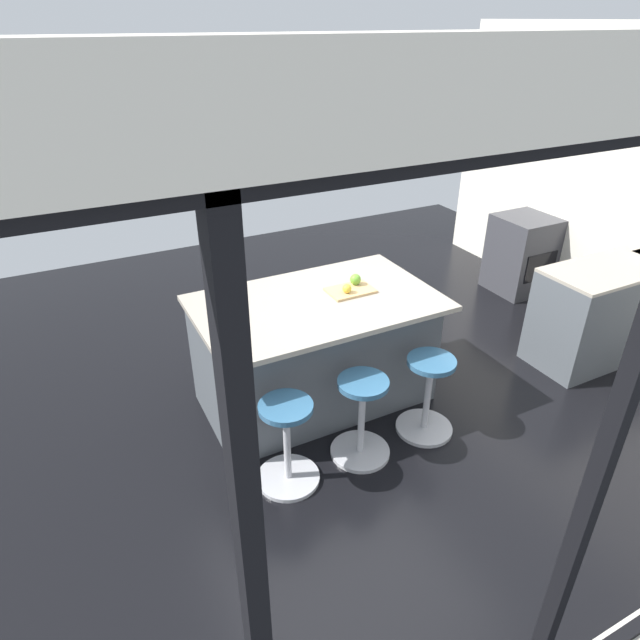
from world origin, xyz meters
The scene contains 10 objects.
ground_plane centered at (0.00, 0.00, 0.00)m, with size 8.15×8.15×0.00m, color black.
sink_cabinet centered at (-2.79, 0.45, 0.46)m, with size 2.12×0.60×1.19m.
oven_range centered at (-2.78, -0.96, 0.44)m, with size 0.60×0.61×0.88m.
kitchen_island centered at (0.29, -0.14, 0.48)m, with size 1.85×1.14×0.95m.
stool_by_window centered at (-0.29, 0.61, 0.31)m, with size 0.44×0.44×0.65m.
stool_middle centered at (0.29, 0.61, 0.31)m, with size 0.44×0.44×0.65m.
stool_near_camera centered at (0.87, 0.61, 0.31)m, with size 0.44×0.44×0.65m.
cutting_board centered at (-0.02, -0.12, 0.96)m, with size 0.36×0.24×0.02m, color tan.
apple_yellow centered at (0.04, -0.08, 1.00)m, with size 0.07×0.07×0.07m, color gold.
apple_green centered at (-0.09, -0.18, 1.01)m, with size 0.09×0.09×0.09m, color #609E2D.
Camera 1 is at (1.94, 3.20, 2.83)m, focal length 30.62 mm.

